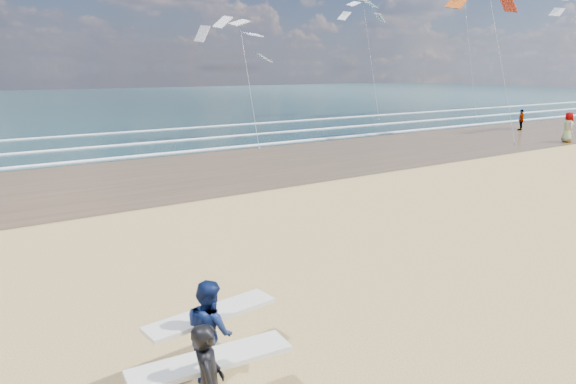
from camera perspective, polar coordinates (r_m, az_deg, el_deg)
wet_sand_strip at (r=33.08m, az=11.58°, el=5.06°), size 220.00×12.00×0.01m
ocean at (r=80.62m, az=-17.03°, el=9.65°), size 220.00×100.00×0.02m
foam_breakers at (r=40.76m, az=1.45°, el=6.97°), size 220.00×11.70×0.05m
surfer_near at (r=7.06m, az=-8.77°, el=-20.09°), size 2.24×1.07×1.70m
surfer_far at (r=8.24m, az=-8.70°, el=-14.96°), size 2.24×1.16×1.68m
beachgoer_0 at (r=38.48m, az=28.66°, el=6.32°), size 1.08×1.15×1.97m
beachgoer_1 at (r=44.40m, az=24.48°, el=7.30°), size 1.03×0.66×1.63m
kite_0 at (r=37.57m, az=22.14°, el=15.90°), size 6.42×4.81×12.07m
kite_1 at (r=33.26m, az=-4.62°, el=13.53°), size 5.46×4.70×8.69m
kite_2 at (r=54.00m, az=19.26°, el=17.25°), size 6.52×4.82×15.70m
kite_5 at (r=51.81m, az=9.02°, el=15.51°), size 5.48×4.70×12.26m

